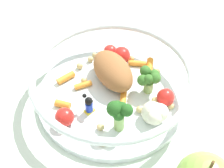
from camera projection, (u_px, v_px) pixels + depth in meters
ground_plane at (102, 100)px, 0.53m from camera, size 2.40×2.40×0.00m
food_container at (116, 85)px, 0.51m from camera, size 0.26×0.26×0.07m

